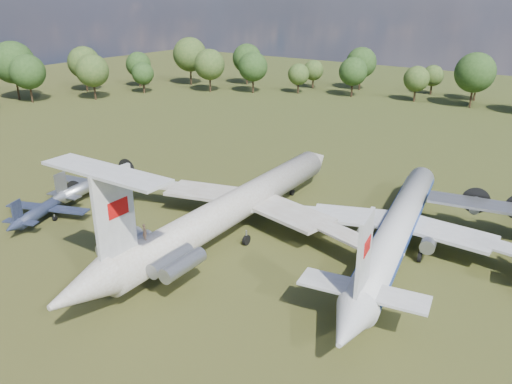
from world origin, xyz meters
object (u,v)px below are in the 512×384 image
Objects in this scene: il62_airliner at (235,212)px; tu104_jet at (397,233)px; small_prop_northwest at (92,187)px; small_prop_west at (45,211)px; person_on_il62 at (145,232)px.

tu104_jet is (17.51, 6.35, -0.23)m from il62_airliner.
il62_airliner is at bearing -4.89° from small_prop_northwest.
tu104_jet is 42.09m from small_prop_northwest.
small_prop_northwest is (-1.86, 8.58, 0.16)m from small_prop_west.
small_prop_northwest is at bearing -13.95° from person_on_il62.
person_on_il62 is (24.25, -11.96, 4.69)m from small_prop_northwest.
person_on_il62 is at bearing -90.00° from il62_airliner.
tu104_jet is at bearing 17.48° from il62_airliner.
small_prop_west is at bearing 3.72° from person_on_il62.
small_prop_west is at bearing -88.61° from small_prop_northwest.
il62_airliner is 18.63m from tu104_jet.
tu104_jet is at bearing 1.25° from small_prop_northwest.
person_on_il62 reaches higher than tu104_jet.
small_prop_northwest is (-23.64, -2.45, -1.31)m from il62_airliner.
tu104_jet is at bearing -116.85° from person_on_il62.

